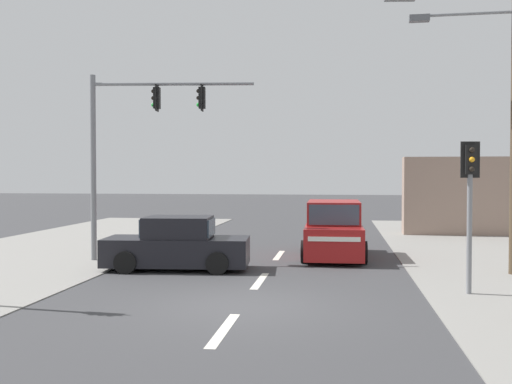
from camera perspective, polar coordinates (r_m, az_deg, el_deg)
The scene contains 9 objects.
ground_plane at distance 12.97m, azimuth -1.38°, elevation -10.78°, with size 140.00×140.00×0.00m, color #3A3A3D.
lane_dash_near at distance 11.05m, azimuth -3.10°, elevation -12.97°, with size 0.20×2.40×0.01m, color silver.
lane_dash_mid at distance 15.88m, azimuth 0.39°, elevation -8.45°, with size 0.20×2.40×0.01m, color silver.
lane_dash_far at distance 20.79m, azimuth 2.20°, elevation -6.04°, with size 0.20×2.40×0.01m, color silver.
utility_pole_midground_right at distance 18.23m, azimuth 23.11°, elevation 9.83°, with size 3.78×0.39×10.11m.
traffic_signal_mast at distance 19.75m, azimuth -11.65°, elevation 5.57°, with size 5.27×0.69×6.00m.
pedestal_signal_right_kerb at distance 14.70m, azimuth 19.70°, elevation 0.10°, with size 0.44×0.30×3.56m.
sedan_receding_far at distance 17.80m, azimuth -7.52°, elevation -5.09°, with size 4.35×2.14×1.56m.
suv_kerbside_parked at distance 20.40m, azimuth 7.41°, elevation -3.71°, with size 2.11×4.56×1.90m.
Camera 1 is at (2.05, -12.50, 2.80)m, focal length 42.00 mm.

